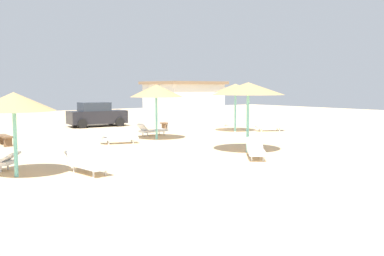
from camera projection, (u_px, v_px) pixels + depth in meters
The scene contains 14 objects.
ground_plane at pixel (245, 170), 14.61m from camera, with size 80.00×80.00×0.00m, color #DBBA8C.
parasol_0 at pixel (156, 91), 22.91m from camera, with size 2.79×2.79×2.93m.
parasol_1 at pixel (14, 102), 13.27m from camera, with size 2.50×2.50×2.64m.
parasol_2 at pixel (236, 88), 26.95m from camera, with size 2.70×2.70×3.00m.
parasol_5 at pixel (248, 89), 18.37m from camera, with size 3.07×3.07×2.99m.
lounger_0 at pixel (152, 130), 24.89m from camera, with size 1.93×0.84×0.75m.
lounger_2 at pixel (272, 126), 27.55m from camera, with size 1.97×1.43×0.73m.
lounger_5 at pixel (256, 150), 17.03m from camera, with size 1.71×1.85×0.73m.
lounger_6 at pixel (117, 137), 21.38m from camera, with size 2.01×1.20×0.64m.
lounger_7 at pixel (87, 164), 14.06m from camera, with size 0.87×1.97×0.68m.
bench_0 at pixel (171, 124), 28.57m from camera, with size 1.50×0.40×0.49m.
bench_1 at pixel (5, 138), 20.73m from camera, with size 0.43×1.51×0.49m.
parked_car at pixel (97, 115), 30.71m from camera, with size 4.14×2.29×1.72m.
beach_cabana at pixel (183, 104), 30.34m from camera, with size 4.69×4.31×3.18m.
Camera 1 is at (-10.13, -10.41, 2.79)m, focal length 40.52 mm.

